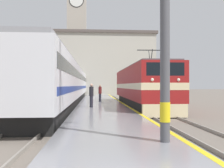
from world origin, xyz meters
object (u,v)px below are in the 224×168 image
at_px(passenger_train, 73,84).
at_px(clock_tower, 77,30).
at_px(person_on_platform, 100,93).
at_px(second_waiting_passenger, 91,95).
at_px(locomotive_train, 141,87).

height_order(passenger_train, clock_tower, clock_tower).
height_order(person_on_platform, second_waiting_passenger, second_waiting_passenger).
bearing_deg(second_waiting_passenger, locomotive_train, 32.87).
bearing_deg(person_on_platform, locomotive_train, -49.35).
bearing_deg(locomotive_train, second_waiting_passenger, -147.13).
bearing_deg(locomotive_train, passenger_train, 119.02).
distance_m(passenger_train, second_waiting_passenger, 15.89).
xyz_separation_m(person_on_platform, second_waiting_passenger, (-0.86, -7.05, 0.04)).
xyz_separation_m(locomotive_train, second_waiting_passenger, (-4.45, -2.87, -0.61)).
relative_size(locomotive_train, passenger_train, 0.30).
relative_size(person_on_platform, clock_tower, 0.07).
height_order(locomotive_train, passenger_train, locomotive_train).
bearing_deg(clock_tower, passenger_train, -87.78).
height_order(locomotive_train, person_on_platform, locomotive_train).
bearing_deg(clock_tower, person_on_platform, -82.13).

